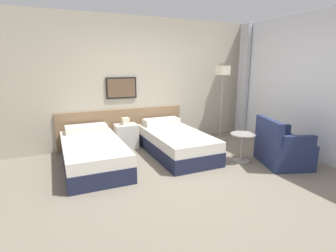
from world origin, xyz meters
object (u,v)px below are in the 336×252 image
bed_near_door (93,153)px  armchair (282,149)px  side_table (243,142)px  nightstand (126,136)px  floor_lamp (223,79)px  bed_near_window (175,142)px

bed_near_door → armchair: size_ratio=1.85×
side_table → bed_near_door: bearing=160.6°
nightstand → side_table: nightstand is taller
armchair → bed_near_door: bearing=86.8°
floor_lamp → side_table: bearing=-109.2°
floor_lamp → side_table: floor_lamp is taller
bed_near_window → floor_lamp: size_ratio=1.14×
side_table → armchair: armchair is taller
bed_near_door → side_table: bed_near_door is taller
nightstand → armchair: 3.02m
bed_near_door → side_table: bearing=-19.4°
bed_near_door → bed_near_window: same height
armchair → nightstand: bearing=67.9°
bed_near_door → bed_near_window: 1.58m
nightstand → side_table: 2.35m
nightstand → side_table: bearing=-43.4°
floor_lamp → nightstand: bearing=173.0°
armchair → floor_lamp: bearing=22.1°
bed_near_door → armchair: (3.05, -1.26, 0.05)m
side_table → floor_lamp: bearing=70.8°
bed_near_window → side_table: size_ratio=3.70×
floor_lamp → armchair: 2.07m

